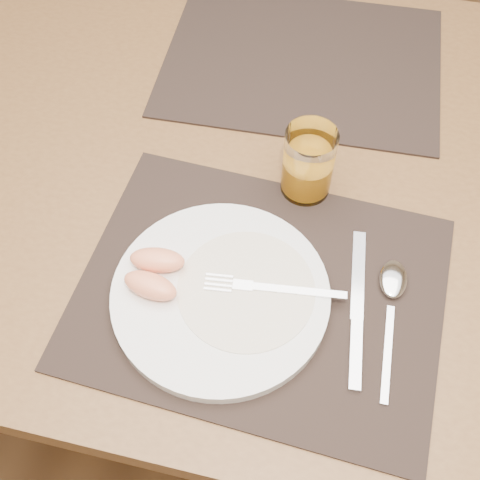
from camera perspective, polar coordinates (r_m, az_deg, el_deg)
name	(u,v)px	position (r m, az deg, el deg)	size (l,w,h in m)	color
ground	(266,359)	(1.53, 2.50, -11.24)	(5.00, 5.00, 0.00)	brown
table	(282,196)	(0.95, 3.96, 4.18)	(1.40, 0.90, 0.75)	brown
placemat_near	(261,291)	(0.76, 1.97, -4.85)	(0.45, 0.35, 0.00)	black
placemat_far	(302,61)	(1.04, 5.92, 16.55)	(0.45, 0.35, 0.00)	black
plate	(221,295)	(0.75, -1.86, -5.20)	(0.27, 0.27, 0.02)	white
plate_dressing	(246,289)	(0.74, 0.58, -4.68)	(0.17, 0.17, 0.00)	white
fork	(262,287)	(0.74, 2.14, -4.51)	(0.18, 0.04, 0.00)	silver
knife	(357,319)	(0.75, 11.01, -7.39)	(0.03, 0.22, 0.01)	silver
spoon	(392,290)	(0.77, 14.26, -4.57)	(0.04, 0.19, 0.01)	silver
juice_glass	(308,165)	(0.82, 6.46, 7.04)	(0.07, 0.07, 0.10)	white
grapefruit_wedges	(154,273)	(0.74, -8.17, -3.08)	(0.08, 0.08, 0.03)	#FF9868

